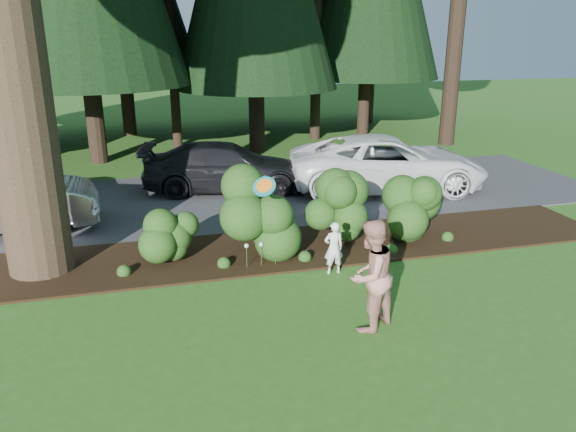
{
  "coord_description": "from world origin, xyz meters",
  "views": [
    {
      "loc": [
        -2.48,
        -7.93,
        4.66
      ],
      "look_at": [
        0.09,
        1.76,
        1.3
      ],
      "focal_mm": 35.0,
      "sensor_mm": 36.0,
      "label": 1
    }
  ],
  "objects_px": {
    "adult": "(370,276)",
    "car_dark_suv": "(226,167)",
    "car_white_suv": "(388,163)",
    "frisbee": "(264,186)",
    "child": "(334,248)"
  },
  "relations": [
    {
      "from": "car_dark_suv",
      "to": "car_white_suv",
      "type": "bearing_deg",
      "value": -93.21
    },
    {
      "from": "car_dark_suv",
      "to": "frisbee",
      "type": "bearing_deg",
      "value": -171.65
    },
    {
      "from": "child",
      "to": "adult",
      "type": "xyz_separation_m",
      "value": [
        -0.16,
        -2.19,
        0.39
      ]
    },
    {
      "from": "car_white_suv",
      "to": "car_dark_suv",
      "type": "height_order",
      "value": "car_white_suv"
    },
    {
      "from": "child",
      "to": "adult",
      "type": "relative_size",
      "value": 0.58
    },
    {
      "from": "adult",
      "to": "car_dark_suv",
      "type": "bearing_deg",
      "value": -114.72
    },
    {
      "from": "car_dark_suv",
      "to": "adult",
      "type": "relative_size",
      "value": 2.64
    },
    {
      "from": "child",
      "to": "adult",
      "type": "bearing_deg",
      "value": 85.91
    },
    {
      "from": "car_white_suv",
      "to": "child",
      "type": "xyz_separation_m",
      "value": [
        -3.55,
        -5.32,
        -0.3
      ]
    },
    {
      "from": "adult",
      "to": "frisbee",
      "type": "distance_m",
      "value": 2.76
    },
    {
      "from": "car_dark_suv",
      "to": "child",
      "type": "bearing_deg",
      "value": -159.61
    },
    {
      "from": "car_dark_suv",
      "to": "adult",
      "type": "height_order",
      "value": "adult"
    },
    {
      "from": "car_dark_suv",
      "to": "frisbee",
      "type": "height_order",
      "value": "frisbee"
    },
    {
      "from": "car_white_suv",
      "to": "adult",
      "type": "xyz_separation_m",
      "value": [
        -3.72,
        -7.51,
        0.09
      ]
    },
    {
      "from": "car_dark_suv",
      "to": "frisbee",
      "type": "xyz_separation_m",
      "value": [
        -0.23,
        -6.34,
        1.13
      ]
    }
  ]
}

